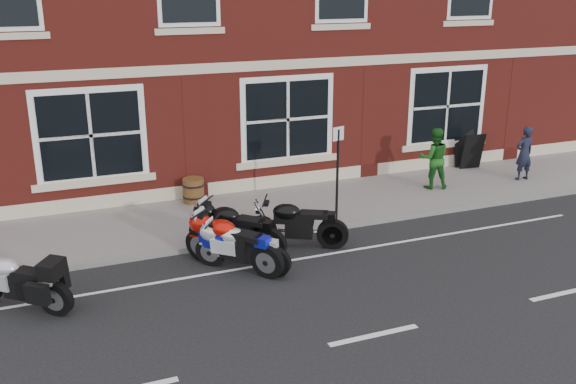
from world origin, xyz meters
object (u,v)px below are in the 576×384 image
(pedestrian_right, at_px, (434,158))
(parking_sign, at_px, (338,167))
(a_board_sign, at_px, (469,150))
(moto_sport_black, at_px, (235,226))
(moto_sport_silver, at_px, (241,246))
(moto_touring_silver, at_px, (16,278))
(moto_sport_red, at_px, (232,241))
(barrel_planter, at_px, (194,190))
(pedestrian_left, at_px, (524,153))
(moto_naked_black, at_px, (295,222))

(pedestrian_right, height_order, parking_sign, parking_sign)
(a_board_sign, distance_m, parking_sign, 6.14)
(moto_sport_black, height_order, moto_sport_silver, moto_sport_black)
(moto_touring_silver, relative_size, moto_sport_black, 1.01)
(moto_sport_red, bearing_deg, barrel_planter, 49.38)
(moto_sport_silver, relative_size, parking_sign, 0.71)
(moto_touring_silver, bearing_deg, moto_sport_silver, -49.92)
(moto_sport_silver, bearing_deg, pedestrian_left, -32.04)
(parking_sign, bearing_deg, a_board_sign, 8.81)
(moto_sport_red, height_order, pedestrian_left, pedestrian_left)
(moto_sport_silver, relative_size, moto_naked_black, 0.78)
(moto_sport_red, distance_m, pedestrian_left, 9.50)
(moto_sport_red, distance_m, moto_naked_black, 1.66)
(a_board_sign, relative_size, parking_sign, 0.49)
(moto_sport_red, xyz_separation_m, moto_sport_silver, (0.13, -0.15, -0.07))
(moto_naked_black, bearing_deg, pedestrian_left, -48.13)
(moto_sport_silver, xyz_separation_m, pedestrian_left, (9.07, 2.50, 0.36))
(moto_sport_red, bearing_deg, moto_sport_silver, -87.35)
(moto_naked_black, xyz_separation_m, pedestrian_right, (4.88, 2.08, 0.37))
(moto_touring_silver, bearing_deg, moto_sport_red, -47.70)
(moto_sport_black, relative_size, parking_sign, 0.77)
(pedestrian_left, bearing_deg, pedestrian_right, -6.38)
(moto_touring_silver, distance_m, moto_sport_red, 3.95)
(moto_sport_red, relative_size, moto_sport_silver, 1.20)
(pedestrian_left, distance_m, barrel_planter, 9.17)
(moto_touring_silver, distance_m, barrel_planter, 5.77)
(pedestrian_left, bearing_deg, moto_sport_red, 13.96)
(moto_sport_silver, relative_size, pedestrian_left, 1.03)
(moto_sport_red, bearing_deg, moto_sport_black, 30.07)
(moto_sport_silver, bearing_deg, pedestrian_right, -23.57)
(a_board_sign, bearing_deg, moto_touring_silver, -155.39)
(pedestrian_right, bearing_deg, moto_touring_silver, 35.98)
(moto_sport_red, bearing_deg, moto_naked_black, -18.52)
(moto_sport_red, relative_size, barrel_planter, 3.03)
(parking_sign, bearing_deg, moto_touring_silver, 177.43)
(moto_sport_black, distance_m, barrel_planter, 3.14)
(barrel_planter, bearing_deg, moto_sport_red, -92.56)
(moto_sport_red, distance_m, a_board_sign, 9.37)
(moto_sport_black, xyz_separation_m, moto_naked_black, (1.26, -0.18, -0.01))
(moto_sport_silver, relative_size, a_board_sign, 1.44)
(moto_sport_silver, bearing_deg, moto_sport_red, 83.28)
(moto_touring_silver, distance_m, moto_sport_silver, 4.08)
(moto_sport_black, distance_m, moto_naked_black, 1.28)
(pedestrian_left, relative_size, barrel_planter, 2.45)
(a_board_sign, bearing_deg, parking_sign, -149.27)
(pedestrian_left, bearing_deg, moto_naked_black, 12.85)
(moto_sport_red, distance_m, moto_sport_silver, 0.21)
(moto_sport_red, height_order, moto_naked_black, moto_sport_red)
(moto_sport_black, height_order, a_board_sign, a_board_sign)
(moto_sport_black, relative_size, moto_naked_black, 0.85)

